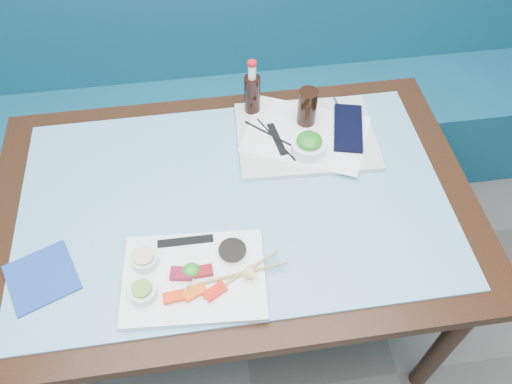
{
  "coord_description": "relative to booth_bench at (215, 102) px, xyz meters",
  "views": [
    {
      "loc": [
        -0.06,
        0.59,
        1.91
      ],
      "look_at": [
        0.06,
        1.43,
        0.8
      ],
      "focal_mm": 35.0,
      "sensor_mm": 36.0,
      "label": 1
    }
  ],
  "objects": [
    {
      "name": "booth_bench",
      "position": [
        0.0,
        0.0,
        0.0
      ],
      "size": [
        3.0,
        0.56,
        1.17
      ],
      "color": "navy",
      "rests_on": "ground"
    },
    {
      "name": "cola_bottle_cap",
      "position": [
        0.1,
        -0.5,
        0.59
      ],
      "size": [
        0.03,
        0.03,
        0.01
      ],
      "primitive_type": "cylinder",
      "rotation": [
        0.0,
        0.0,
        -0.03
      ],
      "color": "red",
      "rests_on": "cola_bottle_neck"
    },
    {
      "name": "black_chopstick_b",
      "position": [
        0.16,
        -0.64,
        0.4
      ],
      "size": [
        0.19,
        0.18,
        0.01
      ],
      "primitive_type": "cylinder",
      "rotation": [
        1.57,
        0.0,
        0.8
      ],
      "color": "black",
      "rests_on": "serving_tray"
    },
    {
      "name": "soy_fill",
      "position": [
        -0.03,
        -1.03,
        0.42
      ],
      "size": [
        0.09,
        0.09,
        0.01
      ],
      "primitive_type": "cylinder",
      "rotation": [
        0.0,
        0.0,
        -0.26
      ],
      "color": "black",
      "rests_on": "soy_dish"
    },
    {
      "name": "ramekin_wasabi",
      "position": [
        -0.26,
        -1.12,
        0.42
      ],
      "size": [
        0.08,
        0.08,
        0.03
      ],
      "primitive_type": "cylinder",
      "rotation": [
        0.0,
        0.0,
        -0.14
      ],
      "color": "white",
      "rests_on": "sashimi_plate"
    },
    {
      "name": "seaweed_bowl",
      "position": [
        0.24,
        -0.71,
        0.42
      ],
      "size": [
        0.12,
        0.12,
        0.04
      ],
      "primitive_type": "cylinder",
      "rotation": [
        0.0,
        0.0,
        0.1
      ],
      "color": "white",
      "rests_on": "serving_tray"
    },
    {
      "name": "seaweed_salad",
      "position": [
        0.24,
        -0.71,
        0.45
      ],
      "size": [
        0.1,
        0.1,
        0.04
      ],
      "primitive_type": "ellipsoid",
      "rotation": [
        0.0,
        0.0,
        0.4
      ],
      "color": "#227D1D",
      "rests_on": "seaweed_bowl"
    },
    {
      "name": "ginger_fill",
      "position": [
        -0.25,
        -1.03,
        0.44
      ],
      "size": [
        0.07,
        0.07,
        0.01
      ],
      "primitive_type": "cylinder",
      "rotation": [
        0.0,
        0.0,
        0.31
      ],
      "color": "beige",
      "rests_on": "ramekin_ginger"
    },
    {
      "name": "soy_dish",
      "position": [
        -0.03,
        -1.03,
        0.41
      ],
      "size": [
        0.09,
        0.09,
        0.01
      ],
      "primitive_type": "cylinder",
      "rotation": [
        0.0,
        0.0,
        0.31
      ],
      "color": "white",
      "rests_on": "sashimi_plate"
    },
    {
      "name": "serving_tray",
      "position": [
        0.25,
        -0.63,
        0.39
      ],
      "size": [
        0.45,
        0.34,
        0.02
      ],
      "primitive_type": "cube",
      "rotation": [
        0.0,
        0.0,
        -0.05
      ],
      "color": "silver",
      "rests_on": "glass_top"
    },
    {
      "name": "cola_bottle_neck",
      "position": [
        0.1,
        -0.5,
        0.55
      ],
      "size": [
        0.03,
        0.03,
        0.05
      ],
      "primitive_type": "cylinder",
      "rotation": [
        0.0,
        0.0,
        -0.07
      ],
      "color": "white",
      "rests_on": "cola_bottle_body"
    },
    {
      "name": "tuna_right",
      "position": [
        -0.11,
        -1.08,
        0.41
      ],
      "size": [
        0.05,
        0.03,
        0.02
      ],
      "primitive_type": "cube",
      "rotation": [
        0.0,
        0.0,
        0.04
      ],
      "color": "maroon",
      "rests_on": "sashimi_plate"
    },
    {
      "name": "tuna_left",
      "position": [
        -0.16,
        -1.08,
        0.41
      ],
      "size": [
        0.06,
        0.04,
        0.02
      ],
      "primitive_type": "cube",
      "rotation": [
        0.0,
        0.0,
        -0.18
      ],
      "color": "maroon",
      "rests_on": "sashimi_plate"
    },
    {
      "name": "wooden_chopstick_b",
      "position": [
        -0.01,
        -1.1,
        0.41
      ],
      "size": [
        0.21,
        0.11,
        0.01
      ],
      "primitive_type": "cylinder",
      "rotation": [
        1.57,
        0.0,
        -1.09
      ],
      "color": "#AB8850",
      "rests_on": "sashimi_plate"
    },
    {
      "name": "sashimi_plate",
      "position": [
        -0.13,
        -1.08,
        0.39
      ],
      "size": [
        0.38,
        0.28,
        0.02
      ],
      "primitive_type": "cube",
      "rotation": [
        0.0,
        0.0,
        -0.07
      ],
      "color": "white",
      "rests_on": "glass_top"
    },
    {
      "name": "salmon_mid",
      "position": [
        -0.13,
        -1.13,
        0.41
      ],
      "size": [
        0.06,
        0.05,
        0.01
      ],
      "primitive_type": "cube",
      "rotation": [
        0.0,
        0.0,
        0.41
      ],
      "color": "#F65809",
      "rests_on": "sashimi_plate"
    },
    {
      "name": "seaweed_garnish",
      "position": [
        -0.14,
        -1.07,
        0.41
      ],
      "size": [
        0.06,
        0.05,
        0.03
      ],
      "primitive_type": "ellipsoid",
      "rotation": [
        0.0,
        0.0,
        -0.32
      ],
      "color": "#239321",
      "rests_on": "sashimi_plate"
    },
    {
      "name": "wooden_chopstick_a",
      "position": [
        -0.02,
        -1.1,
        0.41
      ],
      "size": [
        0.26,
        0.04,
        0.01
      ],
      "primitive_type": "cylinder",
      "rotation": [
        1.57,
        0.0,
        -1.44
      ],
      "color": "#A68A4E",
      "rests_on": "sashimi_plate"
    },
    {
      "name": "paper_placemat",
      "position": [
        0.25,
        -0.63,
        0.4
      ],
      "size": [
        0.44,
        0.39,
        0.0
      ],
      "primitive_type": "cube",
      "rotation": [
        0.0,
        0.0,
        -0.43
      ],
      "color": "white",
      "rests_on": "serving_tray"
    },
    {
      "name": "salmon_right",
      "position": [
        -0.08,
        -1.14,
        0.41
      ],
      "size": [
        0.06,
        0.05,
        0.01
      ],
      "primitive_type": "cube",
      "rotation": [
        0.0,
        0.0,
        0.53
      ],
      "color": "#F61709",
      "rests_on": "sashimi_plate"
    },
    {
      "name": "lemon_wedge",
      "position": [
        0.01,
        -1.11,
        0.42
      ],
      "size": [
        0.05,
        0.05,
        0.04
      ],
      "primitive_type": "cone",
      "rotation": [
        1.57,
        0.0,
        0.69
      ],
      "color": "#FFE378",
      "rests_on": "sashimi_plate"
    },
    {
      "name": "black_chopstick_a",
      "position": [
        0.16,
        -0.64,
        0.4
      ],
      "size": [
        0.09,
        0.2,
        0.01
      ],
      "primitive_type": "cylinder",
      "rotation": [
        1.57,
        0.0,
        0.42
      ],
      "color": "black",
      "rests_on": "serving_tray"
    },
    {
      "name": "glass_top",
      "position": [
        0.0,
        -0.84,
        0.38
      ],
      "size": [
        1.22,
        0.76,
        0.01
      ],
      "primitive_type": "cube",
      "color": "#64A8C8",
      "rests_on": "dining_table"
    },
    {
      "name": "ramekin_ginger",
      "position": [
        -0.25,
        -1.03,
        0.42
      ],
      "size": [
        0.07,
        0.07,
        0.03
      ],
      "primitive_type": "cylinder",
      "rotation": [
        0.0,
        0.0,
        -0.06
      ],
      "color": "silver",
      "rests_on": "sashimi_plate"
    },
    {
      "name": "wasabi_fill",
      "position": [
        -0.26,
        -1.12,
        0.44
      ],
      "size": [
        0.06,
        0.06,
        0.01
      ],
      "primitive_type": "cylinder",
      "rotation": [
        0.0,
        0.0,
        -0.24
      ],
      "color": "#71A836",
      "rests_on": "ramekin_wasabi"
    },
    {
      "name": "cola_glass",
      "position": [
        0.26,
        -0.58,
        0.46
      ],
      "size": [
        0.07,
        0.07,
        0.13
      ],
      "primitive_type": "cylinder",
      "rotation": [
        0.0,
        0.0,
        0.1
      ],
      "color": "black",
      "rests_on": "serving_tray"
    },
    {
      "name": "chopstick_sleeve",
      "position": [
        -0.15,
        -0.98,
        0.4
      ],
      "size": [
        0.15,
        0.03,
        0.0
      ],
      "primitive_type": "cube",
      "rotation": [
        0.0,
        0.0,
        -0.01
      ],
      "color": "black",
      "rests_on": "sashimi_plate"
    },
    {
      "name": "cola_bottle_body",
      "position": [
        0.1,
        -0.5,
        0.46
      ],
      "size": [
        0.07,
        0.07,
        0.15
      ],
      "primitive_type": "cylinder",
      "rotation": [
        0.0,
        0.0,
        0.41
      ],
      "color": "black",
      "rests_on": "glass_top"
    },
    {
      "name": "blue_napkin",
      "position": [
        -0.52,
        -1.02,
        0.39
      ],
      "size": [
        0.21,
        0.21,
        0.01
      ],
      "primitive_type": "cube",
      "rotation": [
        0.0,
        0.0,
        0.38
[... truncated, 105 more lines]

